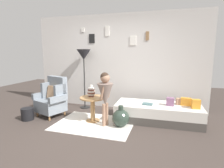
{
  "coord_description": "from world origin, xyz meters",
  "views": [
    {
      "loc": [
        1.35,
        -3.01,
        1.57
      ],
      "look_at": [
        0.15,
        0.95,
        0.85
      ],
      "focal_mm": 29.35,
      "sensor_mm": 36.0,
      "label": 1
    }
  ],
  "objects": [
    {
      "name": "pillow_extra",
      "position": [
        1.45,
        1.12,
        0.49
      ],
      "size": [
        0.17,
        0.13,
        0.18
      ],
      "primitive_type": "cube",
      "rotation": [
        0.0,
        0.0,
        -0.07
      ],
      "color": "gray",
      "rests_on": "daybed"
    },
    {
      "name": "book_on_daybed",
      "position": [
        0.96,
        1.05,
        0.42
      ],
      "size": [
        0.22,
        0.16,
        0.03
      ],
      "primitive_type": "cube",
      "rotation": [
        0.0,
        0.0,
        0.01
      ],
      "color": "slate",
      "rests_on": "daybed"
    },
    {
      "name": "ground_plane",
      "position": [
        0.0,
        0.0,
        0.0
      ],
      "size": [
        12.0,
        12.0,
        0.0
      ],
      "primitive_type": "plane",
      "color": "#423833"
    },
    {
      "name": "side_table",
      "position": [
        -0.24,
        0.71,
        0.41
      ],
      "size": [
        0.58,
        0.58,
        0.57
      ],
      "color": "tan",
      "rests_on": "ground"
    },
    {
      "name": "demijohn_near",
      "position": [
        0.45,
        0.6,
        0.19
      ],
      "size": [
        0.37,
        0.37,
        0.46
      ],
      "color": "#2D3D33",
      "rests_on": "ground"
    },
    {
      "name": "gallery_wall",
      "position": [
        -0.0,
        1.95,
        1.3
      ],
      "size": [
        4.8,
        0.12,
        2.6
      ],
      "color": "silver",
      "rests_on": "ground"
    },
    {
      "name": "floor_lamp",
      "position": [
        -0.87,
        1.62,
        1.43
      ],
      "size": [
        0.39,
        0.39,
        1.65
      ],
      "color": "black",
      "rests_on": "ground"
    },
    {
      "name": "armchair",
      "position": [
        -1.35,
        0.8,
        0.44
      ],
      "size": [
        0.87,
        0.76,
        0.97
      ],
      "color": "#9E7042",
      "rests_on": "ground"
    },
    {
      "name": "daybed",
      "position": [
        1.19,
        1.14,
        0.2
      ],
      "size": [
        1.92,
        0.84,
        0.4
      ],
      "color": "#4C4742",
      "rests_on": "ground"
    },
    {
      "name": "person_child",
      "position": [
        0.12,
        0.54,
        0.74
      ],
      "size": [
        0.34,
        0.34,
        1.16
      ],
      "color": "#A37A60",
      "rests_on": "ground"
    },
    {
      "name": "pillow_head",
      "position": [
        1.96,
        1.05,
        0.5
      ],
      "size": [
        0.18,
        0.14,
        0.2
      ],
      "primitive_type": "cube",
      "rotation": [
        0.0,
        0.0,
        0.15
      ],
      "color": "orange",
      "rests_on": "daybed"
    },
    {
      "name": "pillow_back",
      "position": [
        1.67,
        1.28,
        0.47
      ],
      "size": [
        0.2,
        0.15,
        0.14
      ],
      "primitive_type": "cube",
      "rotation": [
        0.0,
        0.0,
        0.16
      ],
      "color": "tan",
      "rests_on": "daybed"
    },
    {
      "name": "magazine_basket",
      "position": [
        -1.74,
        0.34,
        0.14
      ],
      "size": [
        0.28,
        0.28,
        0.28
      ],
      "primitive_type": "cylinder",
      "color": "black",
      "rests_on": "ground"
    },
    {
      "name": "vase_striped",
      "position": [
        -0.29,
        0.76,
        0.68
      ],
      "size": [
        0.18,
        0.18,
        0.27
      ],
      "color": "brown",
      "rests_on": "side_table"
    },
    {
      "name": "pillow_mid",
      "position": [
        1.78,
        1.24,
        0.49
      ],
      "size": [
        0.23,
        0.14,
        0.17
      ],
      "primitive_type": "cube",
      "rotation": [
        0.0,
        0.0,
        -0.12
      ],
      "color": "orange",
      "rests_on": "daybed"
    },
    {
      "name": "rug",
      "position": [
        -0.14,
        0.56,
        0.01
      ],
      "size": [
        1.68,
        1.24,
        0.01
      ],
      "primitive_type": "cube",
      "color": "silver",
      "rests_on": "ground"
    }
  ]
}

